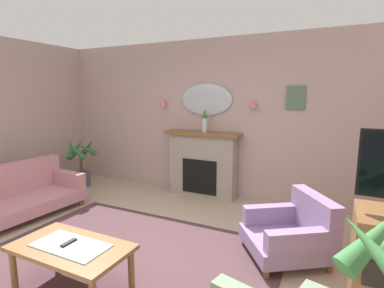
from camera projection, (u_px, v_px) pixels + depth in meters
The scene contains 14 objects.
floor at pixel (113, 275), 3.10m from camera, with size 7.23×6.43×0.10m, color tan.
wall_back at pixel (214, 119), 5.31m from camera, with size 7.23×0.10×2.75m, color #B29993.
patterned_rug at pixel (125, 260), 3.27m from camera, with size 3.20×2.40×0.01m, color #4C3338.
fireplace at pixel (202, 164), 5.30m from camera, with size 1.36×0.36×1.16m.
mantel_vase_centre at pixel (205, 120), 5.12m from camera, with size 0.10×0.10×0.40m.
wall_mirror at pixel (206, 100), 5.24m from camera, with size 0.96×0.06×0.56m, color #B2BCC6.
wall_sconce_left at pixel (163, 102), 5.58m from camera, with size 0.14×0.14×0.14m, color #D17066.
wall_sconce_right at pixel (253, 103), 4.83m from camera, with size 0.14×0.14×0.14m, color #D17066.
framed_picture at pixel (296, 98), 4.59m from camera, with size 0.28×0.03×0.36m, color #4C6B56.
coffee_table at pixel (71, 251), 2.73m from camera, with size 1.10×0.60×0.45m.
tv_remote at pixel (69, 243), 2.75m from camera, with size 0.04×0.16×0.02m, color black.
floral_couch at pixel (17, 195), 4.44m from camera, with size 0.96×1.76×0.76m.
armchair_near_fireplace at pixel (293, 231), 3.31m from camera, with size 1.13×1.12×0.71m.
potted_plant_tall_palm at pixel (81, 163), 5.89m from camera, with size 0.58×0.58×0.97m.
Camera 1 is at (1.99, -2.18, 1.80)m, focal length 27.94 mm.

